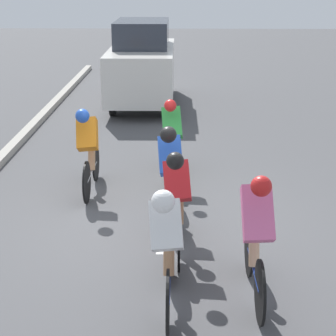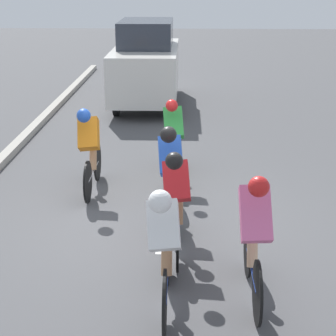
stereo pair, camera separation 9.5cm
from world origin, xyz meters
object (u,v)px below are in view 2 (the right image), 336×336
cyclist_blue (171,171)px  cyclist_red (177,199)px  support_car (146,64)px  cyclist_orange (90,148)px  cyclist_white (164,245)px  cyclist_pink (254,234)px  cyclist_green (174,138)px

cyclist_blue → cyclist_red: bearing=96.1°
cyclist_red → support_car: size_ratio=0.40×
cyclist_blue → cyclist_orange: 1.78m
cyclist_white → cyclist_red: (-0.11, -1.34, -0.03)m
cyclist_blue → cyclist_orange: bearing=-40.5°
cyclist_blue → cyclist_pink: (-0.95, 2.04, 0.02)m
cyclist_green → support_car: (0.90, -6.02, 0.35)m
cyclist_blue → cyclist_pink: cyclist_pink is taller
cyclist_orange → cyclist_pink: bearing=125.8°
cyclist_blue → support_car: size_ratio=0.39×
cyclist_white → cyclist_orange: cyclist_white is taller
cyclist_blue → cyclist_green: cyclist_blue is taller
cyclist_white → cyclist_blue: cyclist_blue is taller
cyclist_white → cyclist_green: size_ratio=0.99×
cyclist_white → cyclist_green: (-0.01, -4.09, -0.02)m
cyclist_white → cyclist_pink: cyclist_pink is taller
cyclist_pink → support_car: (1.85, -9.87, 0.31)m
cyclist_white → cyclist_orange: size_ratio=1.01×
cyclist_pink → cyclist_green: bearing=-76.2°
cyclist_white → cyclist_pink: 0.99m
cyclist_red → cyclist_green: size_ratio=0.99×
cyclist_red → support_car: support_car is taller
cyclist_orange → cyclist_pink: 3.94m
cyclist_red → cyclist_pink: (-0.85, 1.10, 0.06)m
cyclist_pink → cyclist_blue: bearing=-65.0°
cyclist_green → support_car: bearing=-81.5°
cyclist_blue → cyclist_pink: bearing=115.0°
cyclist_white → support_car: 10.15m
cyclist_orange → support_car: (-0.46, -6.67, 0.35)m
cyclist_red → cyclist_green: (0.10, -2.75, 0.01)m
cyclist_white → cyclist_pink: size_ratio=1.03×
cyclist_blue → cyclist_green: (-0.00, -1.81, -0.03)m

